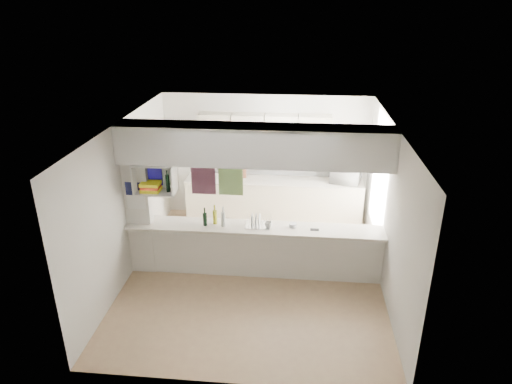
# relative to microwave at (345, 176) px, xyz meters

# --- Properties ---
(floor) EXTENTS (4.80, 4.80, 0.00)m
(floor) POSITION_rel_microwave_xyz_m (-1.63, -2.07, -1.08)
(floor) COLOR #9F7B5C
(floor) RESTS_ON ground
(ceiling) EXTENTS (4.80, 4.80, 0.00)m
(ceiling) POSITION_rel_microwave_xyz_m (-1.63, -2.07, 1.52)
(ceiling) COLOR white
(ceiling) RESTS_ON wall_back
(wall_back) EXTENTS (4.20, 0.00, 4.20)m
(wall_back) POSITION_rel_microwave_xyz_m (-1.63, 0.33, 0.22)
(wall_back) COLOR silver
(wall_back) RESTS_ON floor
(wall_left) EXTENTS (0.00, 4.80, 4.80)m
(wall_left) POSITION_rel_microwave_xyz_m (-3.73, -2.07, 0.22)
(wall_left) COLOR silver
(wall_left) RESTS_ON floor
(wall_right) EXTENTS (0.00, 4.80, 4.80)m
(wall_right) POSITION_rel_microwave_xyz_m (0.47, -2.07, 0.22)
(wall_right) COLOR silver
(wall_right) RESTS_ON floor
(servery_partition) EXTENTS (4.20, 0.50, 2.60)m
(servery_partition) POSITION_rel_microwave_xyz_m (-1.80, -2.07, 0.58)
(servery_partition) COLOR silver
(servery_partition) RESTS_ON floor
(cubby_shelf) EXTENTS (0.65, 0.35, 0.50)m
(cubby_shelf) POSITION_rel_microwave_xyz_m (-3.19, -2.14, 0.63)
(cubby_shelf) COLOR white
(cubby_shelf) RESTS_ON bulkhead
(kitchen_run) EXTENTS (3.60, 0.63, 2.24)m
(kitchen_run) POSITION_rel_microwave_xyz_m (-1.47, 0.06, -0.25)
(kitchen_run) COLOR beige
(kitchen_run) RESTS_ON floor
(microwave) EXTENTS (0.64, 0.52, 0.31)m
(microwave) POSITION_rel_microwave_xyz_m (0.00, 0.00, 0.00)
(microwave) COLOR white
(microwave) RESTS_ON bench_top
(bowl) EXTENTS (0.23, 0.23, 0.06)m
(bowl) POSITION_rel_microwave_xyz_m (-0.01, 0.01, 0.18)
(bowl) COLOR #190E9F
(bowl) RESTS_ON microwave
(dish_rack) EXTENTS (0.42, 0.32, 0.22)m
(dish_rack) POSITION_rel_microwave_xyz_m (-1.57, -2.03, -0.07)
(dish_rack) COLOR silver
(dish_rack) RESTS_ON breakfast_bar
(cup) EXTENTS (0.14, 0.14, 0.09)m
(cup) POSITION_rel_microwave_xyz_m (-1.39, -2.10, -0.09)
(cup) COLOR white
(cup) RESTS_ON dish_rack
(wine_bottles) EXTENTS (0.37, 0.15, 0.34)m
(wine_bottles) POSITION_rel_microwave_xyz_m (-2.27, -2.08, -0.03)
(wine_bottles) COLOR black
(wine_bottles) RESTS_ON breakfast_bar
(plastic_tubs) EXTENTS (0.48, 0.17, 0.06)m
(plastic_tubs) POSITION_rel_microwave_xyz_m (-0.97, -2.03, -0.13)
(plastic_tubs) COLOR silver
(plastic_tubs) RESTS_ON breakfast_bar
(utensil_jar) EXTENTS (0.09, 0.09, 0.13)m
(utensil_jar) POSITION_rel_microwave_xyz_m (-2.21, 0.08, -0.09)
(utensil_jar) COLOR black
(utensil_jar) RESTS_ON bench_top
(knife_block) EXTENTS (0.12, 0.10, 0.21)m
(knife_block) POSITION_rel_microwave_xyz_m (-2.06, 0.11, -0.05)
(knife_block) COLOR #55301D
(knife_block) RESTS_ON bench_top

